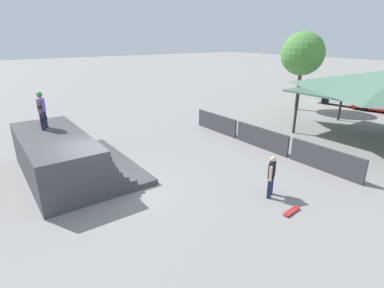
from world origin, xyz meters
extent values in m
plane|color=gray|center=(0.00, 0.00, 0.00)|extent=(160.00, 160.00, 0.00)
cube|color=#424247|center=(-2.27, -0.31, 0.11)|extent=(5.96, 4.11, 0.22)
cube|color=#424247|center=(-2.27, -0.74, 0.33)|extent=(5.96, 3.24, 0.22)
cube|color=#424247|center=(-2.27, -0.90, 0.56)|extent=(5.96, 2.92, 0.22)
cube|color=#424247|center=(-2.27, -1.01, 0.78)|extent=(5.96, 2.71, 0.22)
cube|color=#424247|center=(-2.27, -1.08, 1.00)|extent=(5.96, 2.56, 0.22)
cube|color=#424247|center=(-2.27, -1.14, 1.23)|extent=(5.96, 2.45, 0.22)
cube|color=#424247|center=(-2.27, -1.17, 1.45)|extent=(5.96, 2.38, 0.22)
cube|color=#424247|center=(-2.27, -1.20, 1.67)|extent=(5.96, 2.33, 0.22)
cylinder|color=silver|center=(-2.27, -0.04, 1.75)|extent=(5.84, 0.07, 0.07)
cube|color=#1E2347|center=(-3.26, -1.31, 2.16)|extent=(0.19, 0.19, 0.75)
cube|color=black|center=(-3.25, -1.29, 2.21)|extent=(0.21, 0.19, 0.11)
cube|color=#1E2347|center=(-3.56, -1.18, 2.16)|extent=(0.19, 0.19, 0.75)
cube|color=black|center=(-3.55, -1.15, 2.21)|extent=(0.21, 0.19, 0.11)
cube|color=#6B4CB7|center=(-3.41, -1.25, 2.80)|extent=(0.45, 0.36, 0.53)
cylinder|color=brown|center=(-3.18, -1.35, 2.76)|extent=(0.13, 0.13, 0.53)
cylinder|color=black|center=(-3.18, -1.35, 2.77)|extent=(0.20, 0.20, 0.08)
cylinder|color=brown|center=(-3.64, -1.14, 2.76)|extent=(0.13, 0.13, 0.53)
cylinder|color=black|center=(-3.64, -1.14, 2.77)|extent=(0.20, 0.20, 0.08)
sphere|color=brown|center=(-3.41, -1.25, 3.20)|extent=(0.21, 0.21, 0.21)
sphere|color=#337F33|center=(-3.41, -1.25, 3.22)|extent=(0.23, 0.23, 0.23)
cylinder|color=green|center=(-3.82, -1.11, 1.81)|extent=(0.05, 0.03, 0.05)
cylinder|color=green|center=(-3.81, -1.25, 1.81)|extent=(0.05, 0.03, 0.05)
cylinder|color=green|center=(-4.34, -1.13, 1.81)|extent=(0.05, 0.03, 0.05)
cylinder|color=green|center=(-4.33, -1.27, 1.81)|extent=(0.05, 0.03, 0.05)
cube|color=#B22323|center=(-4.08, -1.19, 1.85)|extent=(0.85, 0.23, 0.02)
cube|color=#B22323|center=(-3.69, -1.18, 1.87)|extent=(0.11, 0.20, 0.02)
cube|color=#1E2347|center=(3.76, 4.70, 0.38)|extent=(0.20, 0.20, 0.76)
cube|color=#1E2347|center=(3.93, 4.41, 0.38)|extent=(0.20, 0.20, 0.76)
cube|color=black|center=(3.84, 4.55, 1.03)|extent=(0.39, 0.46, 0.54)
cylinder|color=beige|center=(3.71, 4.77, 0.99)|extent=(0.14, 0.14, 0.54)
cylinder|color=beige|center=(3.98, 4.33, 0.99)|extent=(0.14, 0.14, 0.54)
sphere|color=beige|center=(3.84, 4.55, 1.44)|extent=(0.21, 0.21, 0.21)
cylinder|color=red|center=(4.90, 4.48, 0.03)|extent=(0.04, 0.05, 0.05)
cylinder|color=red|center=(5.04, 4.50, 0.03)|extent=(0.04, 0.05, 0.05)
cylinder|color=red|center=(4.95, 4.02, 0.03)|extent=(0.04, 0.05, 0.05)
cylinder|color=red|center=(5.09, 4.04, 0.03)|extent=(0.04, 0.05, 0.05)
cube|color=#B22323|center=(4.99, 4.26, 0.06)|extent=(0.28, 0.76, 0.02)
cube|color=#B22323|center=(4.96, 4.60, 0.08)|extent=(0.21, 0.11, 0.02)
cube|color=#3D3D42|center=(-3.30, 8.11, 0.53)|extent=(3.33, 0.12, 1.05)
cube|color=#3D3D42|center=(0.24, 8.11, 0.53)|extent=(3.33, 0.12, 1.05)
cube|color=#3D3D42|center=(3.79, 8.11, 0.53)|extent=(3.33, 0.12, 1.05)
cylinder|color=#2D2D33|center=(-0.34, 11.64, 1.21)|extent=(0.16, 0.16, 2.43)
cylinder|color=#2D2D33|center=(-0.34, 16.62, 1.21)|extent=(0.16, 0.16, 2.43)
cylinder|color=brown|center=(-4.07, 17.06, 1.55)|extent=(0.28, 0.28, 3.09)
sphere|color=#4C893D|center=(-4.07, 17.06, 4.24)|extent=(3.19, 3.19, 3.19)
cube|color=silver|center=(-2.55, 21.56, 0.48)|extent=(4.51, 2.18, 0.62)
cube|color=#283342|center=(-2.66, 21.55, 1.02)|extent=(2.17, 1.62, 0.46)
cube|color=silver|center=(-2.66, 21.55, 1.25)|extent=(2.07, 1.57, 0.04)
cylinder|color=black|center=(-1.33, 22.46, 0.32)|extent=(0.66, 0.28, 0.64)
cylinder|color=black|center=(-1.14, 21.00, 0.32)|extent=(0.66, 0.28, 0.64)
cylinder|color=black|center=(-3.95, 22.12, 0.32)|extent=(0.66, 0.28, 0.64)
cylinder|color=black|center=(-3.76, 20.66, 0.32)|extent=(0.66, 0.28, 0.64)
cylinder|color=black|center=(-0.97, 22.20, 0.32)|extent=(0.67, 0.32, 0.64)
cylinder|color=black|center=(-0.68, 20.76, 0.32)|extent=(0.67, 0.32, 0.64)
camera|label=1|loc=(9.92, -3.32, 5.41)|focal=28.00mm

